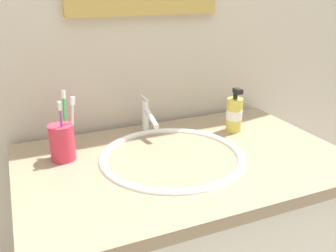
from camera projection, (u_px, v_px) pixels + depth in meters
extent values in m
cube|color=beige|center=(142.00, 21.00, 1.27)|extent=(2.17, 0.04, 2.40)
cube|color=gray|center=(184.00, 163.00, 1.11)|extent=(0.97, 0.62, 0.03)
ellipsoid|color=white|center=(172.00, 170.00, 1.12)|extent=(0.38, 0.38, 0.09)
torus|color=white|center=(172.00, 157.00, 1.11)|extent=(0.44, 0.44, 0.02)
cylinder|color=#595B60|center=(172.00, 181.00, 1.14)|extent=(0.03, 0.03, 0.01)
cylinder|color=silver|center=(146.00, 116.00, 1.28)|extent=(0.02, 0.02, 0.11)
cylinder|color=silver|center=(151.00, 117.00, 1.23)|extent=(0.02, 0.11, 0.05)
cylinder|color=silver|center=(144.00, 97.00, 1.27)|extent=(0.01, 0.05, 0.01)
cylinder|color=#D8334C|center=(62.00, 142.00, 1.07)|extent=(0.07, 0.07, 0.11)
cylinder|color=white|center=(72.00, 129.00, 1.07)|extent=(0.03, 0.02, 0.17)
cube|color=white|center=(73.00, 101.00, 1.05)|extent=(0.02, 0.01, 0.03)
cylinder|color=purple|center=(62.00, 133.00, 1.05)|extent=(0.01, 0.02, 0.17)
cube|color=white|center=(60.00, 106.00, 1.02)|extent=(0.01, 0.01, 0.02)
cylinder|color=green|center=(65.00, 125.00, 1.09)|extent=(0.02, 0.04, 0.18)
cube|color=white|center=(63.00, 94.00, 1.07)|extent=(0.01, 0.02, 0.03)
cylinder|color=#DBCC4C|center=(234.00, 115.00, 1.28)|extent=(0.05, 0.05, 0.12)
cylinder|color=black|center=(235.00, 96.00, 1.26)|extent=(0.02, 0.02, 0.02)
cube|color=black|center=(238.00, 91.00, 1.24)|extent=(0.02, 0.04, 0.02)
cylinder|color=white|center=(234.00, 115.00, 1.28)|extent=(0.06, 0.06, 0.03)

